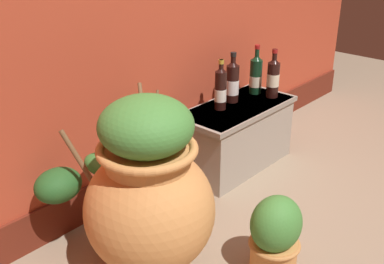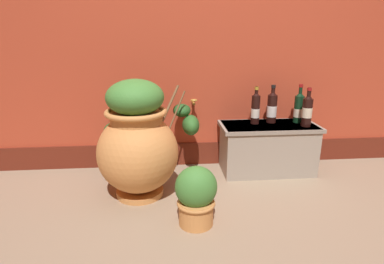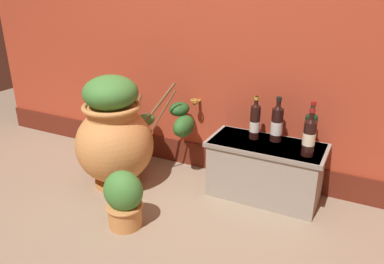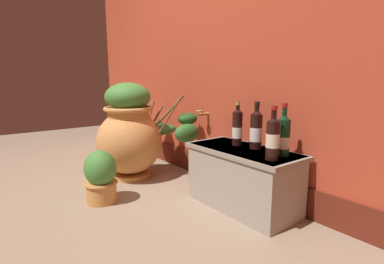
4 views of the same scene
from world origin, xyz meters
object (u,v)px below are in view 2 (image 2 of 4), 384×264
Objects in this scene: wine_bottle_middle at (307,110)px; wine_bottle_left at (272,107)px; terracotta_urn at (139,142)px; wine_bottle_right at (299,107)px; potted_shrub at (196,196)px; wine_bottle_back at (255,108)px.

wine_bottle_left is at bearing 149.97° from wine_bottle_middle.
wine_bottle_right is at bearing 15.16° from terracotta_urn.
wine_bottle_left is (1.06, 0.37, 0.14)m from terracotta_urn.
potted_shrub is at bearing -131.61° from wine_bottle_left.
terracotta_urn reaches higher than wine_bottle_middle.
wine_bottle_left is at bearing 175.49° from wine_bottle_right.
terracotta_urn reaches higher than wine_bottle_right.
potted_shrub is at bearing -126.04° from wine_bottle_back.
wine_bottle_right is 0.85× the size of potted_shrub.
wine_bottle_middle is at bearing -30.03° from wine_bottle_left.
wine_bottle_left is at bearing 9.55° from wine_bottle_back.
wine_bottle_middle is (1.30, 0.23, 0.15)m from terracotta_urn.
wine_bottle_right is at bearing 1.08° from wine_bottle_back.
wine_bottle_right reaches higher than wine_bottle_back.
potted_shrub is at bearing -140.05° from wine_bottle_right.
wine_bottle_left is at bearing 48.39° from potted_shrub.
wine_bottle_left is 0.98× the size of wine_bottle_right.
potted_shrub is (-0.56, -0.77, -0.35)m from wine_bottle_back.
potted_shrub is (0.36, -0.43, -0.20)m from terracotta_urn.
wine_bottle_right is (-0.02, 0.12, -0.01)m from wine_bottle_middle.
wine_bottle_left is 1.12m from potted_shrub.
terracotta_urn is 2.22× the size of potted_shrub.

